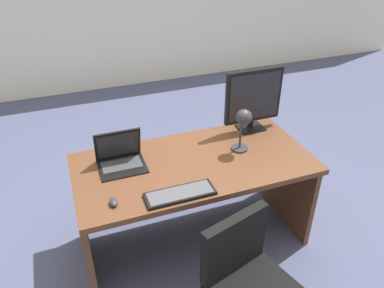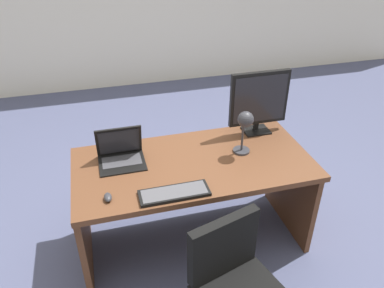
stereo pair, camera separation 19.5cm
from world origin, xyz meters
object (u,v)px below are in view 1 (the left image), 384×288
(keyboard, at_px, (180,194))
(desk_lamp, at_px, (243,122))
(mouse, at_px, (113,202))
(monitor, at_px, (253,98))
(desk, at_px, (192,182))
(laptop, at_px, (120,154))

(keyboard, xyz_separation_m, desk_lamp, (0.57, 0.32, 0.22))
(mouse, bearing_deg, monitor, 24.19)
(desk_lamp, bearing_deg, desk, 174.59)
(keyboard, bearing_deg, desk_lamp, 29.18)
(mouse, bearing_deg, desk, 26.43)
(keyboard, distance_m, mouse, 0.40)
(monitor, xyz_separation_m, keyboard, (-0.79, -0.59, -0.26))
(keyboard, distance_m, desk_lamp, 0.69)
(monitor, height_order, desk_lamp, monitor)
(monitor, relative_size, mouse, 5.94)
(desk_lamp, bearing_deg, laptop, 170.04)
(laptop, height_order, desk_lamp, desk_lamp)
(mouse, height_order, desk_lamp, desk_lamp)
(monitor, relative_size, keyboard, 1.14)
(mouse, bearing_deg, desk_lamp, 15.27)
(monitor, bearing_deg, desk, -158.20)
(desk, relative_size, monitor, 3.34)
(laptop, distance_m, desk_lamp, 0.87)
(monitor, xyz_separation_m, mouse, (-1.18, -0.53, -0.25))
(laptop, xyz_separation_m, mouse, (-0.12, -0.41, -0.06))
(laptop, relative_size, keyboard, 0.72)
(desk, relative_size, desk_lamp, 4.94)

